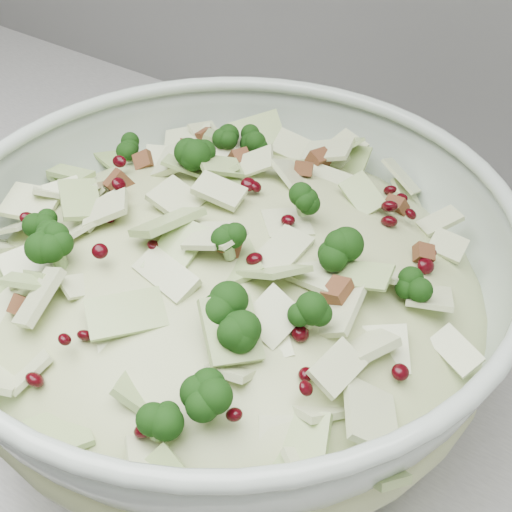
{
  "coord_description": "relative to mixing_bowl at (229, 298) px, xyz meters",
  "views": [
    {
      "loc": [
        0.89,
        1.3,
        1.36
      ],
      "look_at": [
        0.67,
        1.62,
        1.02
      ],
      "focal_mm": 50.0,
      "sensor_mm": 36.0,
      "label": 1
    }
  ],
  "objects": [
    {
      "name": "mixing_bowl",
      "position": [
        0.0,
        0.0,
        0.0
      ],
      "size": [
        0.54,
        0.54,
        0.17
      ],
      "rotation": [
        0.0,
        0.0,
        0.39
      ],
      "color": "#ADBEAF",
      "rests_on": "counter"
    },
    {
      "name": "salad",
      "position": [
        -0.0,
        -0.0,
        0.03
      ],
      "size": [
        0.45,
        0.45,
        0.17
      ],
      "rotation": [
        0.0,
        0.0,
        0.2
      ],
      "color": "beige",
      "rests_on": "mixing_bowl"
    }
  ]
}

